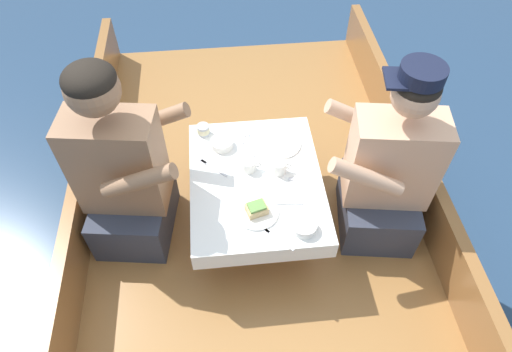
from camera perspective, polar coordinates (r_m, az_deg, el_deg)
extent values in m
plane|color=navy|center=(2.84, -0.20, -8.04)|extent=(60.00, 60.00, 0.00)
cube|color=#9E6B38|center=(2.69, -0.21, -6.03)|extent=(1.85, 3.04, 0.36)
cube|color=#936033|center=(2.53, -20.91, -3.22)|extent=(0.06, 3.04, 0.30)
cube|color=#936033|center=(2.63, 19.61, -0.06)|extent=(0.06, 3.04, 0.30)
cylinder|color=#B2B2B7|center=(2.35, 0.00, -3.29)|extent=(0.07, 0.07, 0.34)
cube|color=#9E6B38|center=(2.21, 0.00, -0.55)|extent=(0.61, 0.78, 0.02)
cube|color=white|center=(2.20, 0.00, -0.37)|extent=(0.64, 0.81, 0.00)
cube|color=white|center=(2.01, 1.18, -10.15)|extent=(0.64, 0.00, 0.10)
cube|color=white|center=(2.51, -0.94, 5.96)|extent=(0.64, 0.00, 0.10)
cube|color=#333847|center=(2.44, -14.85, -4.39)|extent=(0.42, 0.49, 0.26)
cube|color=#936B4C|center=(2.14, -16.90, 1.66)|extent=(0.43, 0.28, 0.52)
sphere|color=#936B4C|center=(1.87, -19.80, 10.15)|extent=(0.22, 0.22, 0.22)
ellipsoid|color=black|center=(1.84, -20.21, 11.31)|extent=(0.21, 0.21, 0.12)
cylinder|color=#936B4C|center=(2.15, -12.47, 6.84)|extent=(0.34, 0.12, 0.21)
cylinder|color=#936B4C|center=(1.92, -14.44, -0.60)|extent=(0.34, 0.12, 0.21)
cube|color=#333847|center=(2.46, 14.82, -3.78)|extent=(0.42, 0.49, 0.26)
cube|color=tan|center=(2.18, 16.73, 1.96)|extent=(0.43, 0.28, 0.48)
sphere|color=tan|center=(1.92, 19.31, 9.63)|extent=(0.19, 0.19, 0.19)
ellipsoid|color=black|center=(1.90, 19.66, 10.62)|extent=(0.18, 0.18, 0.11)
cylinder|color=tan|center=(1.97, 13.64, -0.15)|extent=(0.34, 0.12, 0.21)
cylinder|color=tan|center=(2.21, 12.72, 7.04)|extent=(0.34, 0.12, 0.21)
cylinder|color=black|center=(1.86, 20.14, 12.00)|extent=(0.18, 0.18, 0.06)
cube|color=black|center=(1.86, 17.27, 11.55)|extent=(0.12, 0.15, 0.01)
cylinder|color=white|center=(2.07, 0.08, -4.53)|extent=(0.20, 0.20, 0.01)
cylinder|color=white|center=(2.35, 3.05, 4.06)|extent=(0.21, 0.21, 0.01)
cube|color=tan|center=(2.05, 0.08, -4.16)|extent=(0.11, 0.09, 0.04)
cube|color=#669347|center=(2.03, 0.08, -3.76)|extent=(0.09, 0.08, 0.01)
cylinder|color=white|center=(2.02, 6.04, -6.29)|extent=(0.11, 0.11, 0.04)
cylinder|color=beige|center=(2.01, 6.06, -6.13)|extent=(0.09, 0.09, 0.02)
cylinder|color=white|center=(2.33, -4.29, 4.09)|extent=(0.11, 0.11, 0.04)
cylinder|color=beige|center=(2.32, -4.31, 4.26)|extent=(0.09, 0.09, 0.02)
cylinder|color=white|center=(2.21, -0.86, 1.28)|extent=(0.06, 0.06, 0.06)
torus|color=white|center=(2.21, 0.21, 1.41)|extent=(0.04, 0.01, 0.04)
cylinder|color=#3D2314|center=(2.20, -0.87, 1.58)|extent=(0.05, 0.05, 0.01)
cylinder|color=white|center=(2.20, 2.94, 1.09)|extent=(0.07, 0.07, 0.07)
torus|color=white|center=(2.20, 4.05, 1.23)|extent=(0.04, 0.01, 0.04)
cylinder|color=#3D2314|center=(2.18, 2.96, 1.44)|extent=(0.06, 0.06, 0.01)
cylinder|color=silver|center=(2.40, -6.62, 5.78)|extent=(0.06, 0.06, 0.05)
cylinder|color=beige|center=(2.40, -6.62, 5.78)|extent=(0.07, 0.07, 0.03)
cube|color=silver|center=(2.11, 3.66, -3.43)|extent=(0.17, 0.03, 0.00)
ellipsoid|color=silver|center=(2.10, 1.75, -3.37)|extent=(0.04, 0.02, 0.01)
cube|color=silver|center=(2.34, -0.71, 3.97)|extent=(0.04, 0.17, 0.00)
ellipsoid|color=silver|center=(2.39, -1.14, 5.17)|extent=(0.04, 0.02, 0.01)
cube|color=silver|center=(2.17, 5.93, -1.31)|extent=(0.13, 0.13, 0.00)
ellipsoid|color=silver|center=(2.20, 4.46, -0.36)|extent=(0.04, 0.02, 0.01)
cube|color=silver|center=(2.00, 2.81, -7.89)|extent=(0.12, 0.13, 0.00)
cube|color=silver|center=(2.02, 1.27, -6.79)|extent=(0.04, 0.04, 0.00)
cube|color=silver|center=(2.40, -2.77, 5.27)|extent=(0.10, 0.15, 0.00)
cube|color=silver|center=(2.25, -5.27, 0.99)|extent=(0.13, 0.13, 0.00)
cube|color=silver|center=(2.28, -6.59, 1.81)|extent=(0.04, 0.04, 0.00)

